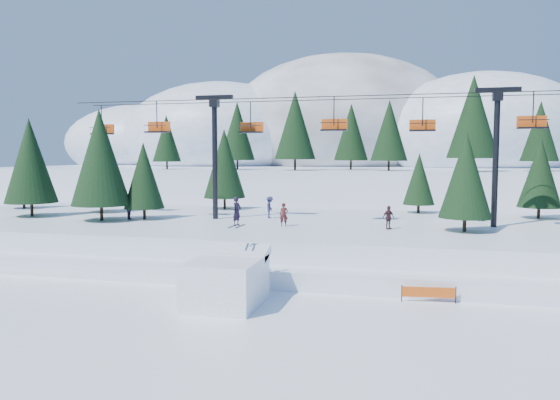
% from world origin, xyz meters
% --- Properties ---
extents(ground, '(160.00, 160.00, 0.00)m').
position_xyz_m(ground, '(0.00, 0.00, 0.00)').
color(ground, white).
rests_on(ground, ground).
extents(mid_shelf, '(70.00, 22.00, 2.50)m').
position_xyz_m(mid_shelf, '(0.00, 18.00, 1.25)').
color(mid_shelf, white).
rests_on(mid_shelf, ground).
extents(berm, '(70.00, 6.00, 1.10)m').
position_xyz_m(berm, '(0.00, 8.00, 0.55)').
color(berm, white).
rests_on(berm, ground).
extents(mountain_ridge, '(119.00, 60.82, 26.46)m').
position_xyz_m(mountain_ridge, '(-5.08, 73.32, 9.65)').
color(mountain_ridge, white).
rests_on(mountain_ridge, ground).
extents(jump_kicker, '(3.57, 4.86, 5.57)m').
position_xyz_m(jump_kicker, '(-2.33, 1.66, 1.31)').
color(jump_kicker, white).
rests_on(jump_kicker, ground).
extents(chairlift, '(46.20, 3.21, 10.28)m').
position_xyz_m(chairlift, '(0.68, 18.05, 9.32)').
color(chairlift, black).
rests_on(chairlift, mid_shelf).
extents(conifer_stand, '(62.82, 16.43, 9.10)m').
position_xyz_m(conifer_stand, '(0.49, 18.94, 7.03)').
color(conifer_stand, black).
rests_on(conifer_stand, mid_shelf).
extents(distant_skiers, '(29.17, 7.66, 1.86)m').
position_xyz_m(distant_skiers, '(-1.71, 17.95, 3.39)').
color(distant_skiers, '#27264E').
rests_on(distant_skiers, mid_shelf).
extents(banner_near, '(2.84, 0.36, 0.90)m').
position_xyz_m(banner_near, '(7.99, 4.55, 0.54)').
color(banner_near, black).
rests_on(banner_near, ground).
extents(banner_far, '(2.64, 1.15, 0.90)m').
position_xyz_m(banner_far, '(11.36, 6.05, 0.54)').
color(banner_far, black).
rests_on(banner_far, ground).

